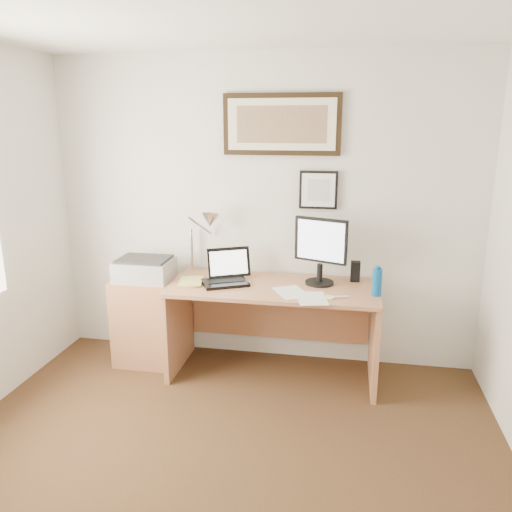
% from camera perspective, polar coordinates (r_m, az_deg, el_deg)
% --- Properties ---
extents(wall_back, '(3.50, 0.02, 2.50)m').
position_cam_1_polar(wall_back, '(4.10, 0.76, 4.98)').
color(wall_back, silver).
rests_on(wall_back, ground).
extents(side_cabinet, '(0.50, 0.40, 0.73)m').
position_cam_1_polar(side_cabinet, '(4.30, -12.29, -7.19)').
color(side_cabinet, '#A56845').
rests_on(side_cabinet, floor).
extents(water_bottle, '(0.07, 0.07, 0.20)m').
position_cam_1_polar(water_bottle, '(3.70, 13.66, -2.94)').
color(water_bottle, '#0B4E96').
rests_on(water_bottle, desk).
extents(bottle_cap, '(0.04, 0.04, 0.02)m').
position_cam_1_polar(bottle_cap, '(3.67, 13.77, -1.31)').
color(bottle_cap, '#0B4E96').
rests_on(bottle_cap, water_bottle).
extents(speaker, '(0.07, 0.07, 0.16)m').
position_cam_1_polar(speaker, '(4.00, 11.28, -1.73)').
color(speaker, black).
rests_on(speaker, desk).
extents(paper_sheet_a, '(0.32, 0.35, 0.00)m').
position_cam_1_polar(paper_sheet_a, '(3.70, 4.03, -4.15)').
color(paper_sheet_a, white).
rests_on(paper_sheet_a, desk).
extents(paper_sheet_b, '(0.26, 0.33, 0.00)m').
position_cam_1_polar(paper_sheet_b, '(3.58, 6.42, -4.83)').
color(paper_sheet_b, white).
rests_on(paper_sheet_b, desk).
extents(sticky_pad, '(0.09, 0.09, 0.01)m').
position_cam_1_polar(sticky_pad, '(3.61, 8.37, -4.69)').
color(sticky_pad, '#ECE270').
rests_on(sticky_pad, desk).
extents(marker_pen, '(0.14, 0.06, 0.02)m').
position_cam_1_polar(marker_pen, '(3.62, 9.52, -4.64)').
color(marker_pen, white).
rests_on(marker_pen, desk).
extents(book, '(0.23, 0.28, 0.02)m').
position_cam_1_polar(book, '(3.95, -8.78, -2.91)').
color(book, '#DAD466').
rests_on(book, desk).
extents(desk, '(1.60, 0.70, 0.75)m').
position_cam_1_polar(desk, '(4.00, 2.17, -6.22)').
color(desk, '#A56845').
rests_on(desk, floor).
extents(laptop, '(0.41, 0.43, 0.26)m').
position_cam_1_polar(laptop, '(3.91, -3.38, -2.23)').
color(laptop, black).
rests_on(laptop, desk).
extents(lcd_monitor, '(0.41, 0.22, 0.52)m').
position_cam_1_polar(lcd_monitor, '(3.83, 7.38, 0.93)').
color(lcd_monitor, black).
rests_on(lcd_monitor, desk).
extents(printer, '(0.44, 0.34, 0.18)m').
position_cam_1_polar(printer, '(4.14, -12.62, -1.44)').
color(printer, '#A8A8AB').
rests_on(printer, side_cabinet).
extents(desk_lamp, '(0.29, 0.27, 0.53)m').
position_cam_1_polar(desk_lamp, '(4.02, -5.46, 3.80)').
color(desk_lamp, silver).
rests_on(desk_lamp, desk).
extents(picture_large, '(0.92, 0.04, 0.47)m').
position_cam_1_polar(picture_large, '(3.99, 2.93, 14.79)').
color(picture_large, black).
rests_on(picture_large, wall_back).
extents(picture_small, '(0.30, 0.03, 0.30)m').
position_cam_1_polar(picture_small, '(3.99, 7.14, 7.50)').
color(picture_small, black).
rests_on(picture_small, wall_back).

